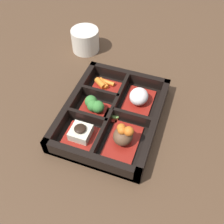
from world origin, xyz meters
name	(u,v)px	position (x,y,z in m)	size (l,w,h in m)	color
ground_plane	(112,119)	(0.00, 0.00, 0.00)	(3.00, 3.00, 0.00)	#4C3523
bento_base	(112,118)	(0.00, 0.00, 0.01)	(0.26, 0.21, 0.01)	black
bento_rim	(111,113)	(0.00, 0.00, 0.02)	(0.26, 0.21, 0.04)	black
bowl_rice	(139,98)	(-0.06, 0.04, 0.03)	(0.10, 0.06, 0.04)	maroon
bowl_stew	(123,136)	(0.06, 0.04, 0.03)	(0.10, 0.06, 0.05)	maroon
bowl_carrots	(105,86)	(-0.08, -0.05, 0.02)	(0.05, 0.07, 0.02)	maroon
bowl_greens	(95,105)	(-0.01, -0.04, 0.03)	(0.06, 0.07, 0.03)	maroon
bowl_tofu	(81,133)	(0.07, -0.04, 0.02)	(0.06, 0.07, 0.03)	maroon
bowl_pickles	(114,114)	(0.00, 0.00, 0.01)	(0.04, 0.03, 0.01)	maroon
tea_cup	(85,40)	(-0.22, -0.16, 0.03)	(0.08, 0.08, 0.06)	beige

